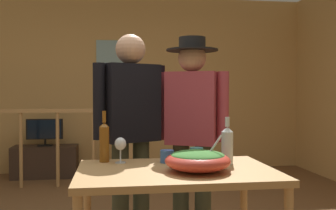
# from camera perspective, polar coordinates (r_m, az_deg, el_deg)

# --- Properties ---
(back_wall) EXTENTS (5.80, 0.10, 2.69)m
(back_wall) POSITION_cam_1_polar(r_m,az_deg,el_deg) (6.03, -6.81, 3.13)
(back_wall) COLOR tan
(back_wall) RESTS_ON ground_plane
(framed_picture) EXTENTS (0.44, 0.03, 0.49)m
(framed_picture) POSITION_cam_1_polar(r_m,az_deg,el_deg) (6.00, -8.42, 7.13)
(framed_picture) COLOR #80A7A9
(stair_railing) EXTENTS (2.80, 0.10, 1.05)m
(stair_railing) POSITION_cam_1_polar(r_m,az_deg,el_deg) (5.14, -16.27, -4.58)
(stair_railing) COLOR #B2844C
(stair_railing) RESTS_ON ground_plane
(tv_console) EXTENTS (0.90, 0.40, 0.45)m
(tv_console) POSITION_cam_1_polar(r_m,az_deg,el_deg) (5.85, -17.69, -7.95)
(tv_console) COLOR #38281E
(tv_console) RESTS_ON ground_plane
(flat_screen_tv) EXTENTS (0.50, 0.12, 0.39)m
(flat_screen_tv) POSITION_cam_1_polar(r_m,az_deg,el_deg) (5.76, -17.78, -3.53)
(flat_screen_tv) COLOR black
(flat_screen_tv) RESTS_ON tv_console
(serving_table) EXTENTS (1.18, 0.79, 0.75)m
(serving_table) POSITION_cam_1_polar(r_m,az_deg,el_deg) (2.37, 1.21, -11.33)
(serving_table) COLOR #B2844C
(serving_table) RESTS_ON ground_plane
(salad_bowl) EXTENTS (0.39, 0.39, 0.21)m
(salad_bowl) POSITION_cam_1_polar(r_m,az_deg,el_deg) (2.28, 4.42, -8.07)
(salad_bowl) COLOR #CC3D2D
(salad_bowl) RESTS_ON serving_table
(wine_glass) EXTENTS (0.08, 0.08, 0.17)m
(wine_glass) POSITION_cam_1_polar(r_m,az_deg,el_deg) (2.55, -7.06, -5.89)
(wine_glass) COLOR silver
(wine_glass) RESTS_ON serving_table
(wine_bottle_amber) EXTENTS (0.07, 0.07, 0.34)m
(wine_bottle_amber) POSITION_cam_1_polar(r_m,az_deg,el_deg) (2.60, -9.41, -5.30)
(wine_bottle_amber) COLOR brown
(wine_bottle_amber) RESTS_ON serving_table
(wine_bottle_clear) EXTENTS (0.08, 0.08, 0.30)m
(wine_bottle_clear) POSITION_cam_1_polar(r_m,az_deg,el_deg) (2.52, 8.76, -5.80)
(wine_bottle_clear) COLOR silver
(wine_bottle_clear) RESTS_ON serving_table
(mug_teal) EXTENTS (0.13, 0.09, 0.10)m
(mug_teal) POSITION_cam_1_polar(r_m,az_deg,el_deg) (2.57, 4.28, -7.39)
(mug_teal) COLOR teal
(mug_teal) RESTS_ON serving_table
(mug_blue) EXTENTS (0.13, 0.09, 0.08)m
(mug_blue) POSITION_cam_1_polar(r_m,az_deg,el_deg) (2.55, -0.10, -7.60)
(mug_blue) COLOR #3866B2
(mug_blue) RESTS_ON serving_table
(person_standing_left) EXTENTS (0.56, 0.38, 1.65)m
(person_standing_left) POSITION_cam_1_polar(r_m,az_deg,el_deg) (2.98, -5.53, -2.45)
(person_standing_left) COLOR #2D3323
(person_standing_left) RESTS_ON ground_plane
(person_standing_right) EXTENTS (0.53, 0.41, 1.64)m
(person_standing_right) POSITION_cam_1_polar(r_m,az_deg,el_deg) (3.04, 3.57, -2.52)
(person_standing_right) COLOR #2D3323
(person_standing_right) RESTS_ON ground_plane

